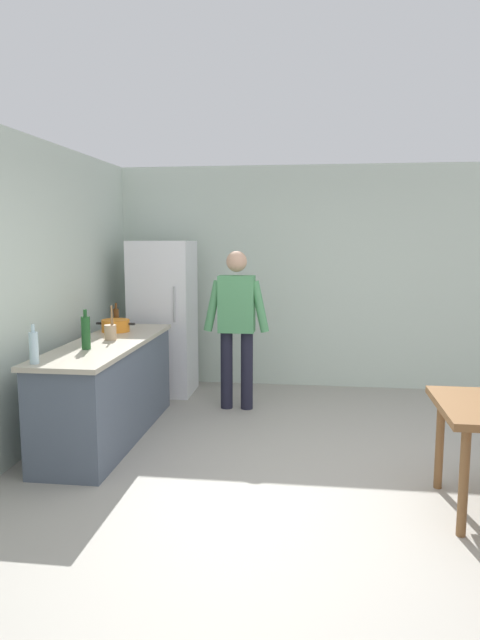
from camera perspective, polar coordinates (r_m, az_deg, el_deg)
ground_plane at (r=4.56m, az=8.75°, el=-15.76°), size 14.00×14.00×0.00m
wall_back at (r=7.18m, az=8.47°, el=4.17°), size 6.40×0.12×2.70m
wall_left at (r=5.04m, az=-21.98°, el=1.99°), size 0.12×5.60×2.70m
kitchen_counter at (r=5.49m, az=-12.86°, el=-6.70°), size 0.64×2.20×0.90m
refrigerator at (r=6.87m, az=-7.58°, el=0.23°), size 0.70×0.67×1.80m
person at (r=6.13m, az=-0.33°, el=0.09°), size 0.70×0.22×1.70m
cooking_pot at (r=5.94m, az=-12.19°, el=-0.54°), size 0.40×0.28×0.12m
utensil_jar at (r=5.46m, az=-12.68°, el=-1.12°), size 0.11×0.11×0.32m
bottle_water_clear at (r=4.59m, az=-19.69°, el=-2.55°), size 0.07×0.07×0.30m
bottle_wine_green at (r=5.04m, az=-14.99°, el=-1.18°), size 0.08×0.08×0.34m
bottle_beer_brown at (r=6.20m, az=-12.13°, el=0.25°), size 0.06×0.06×0.26m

